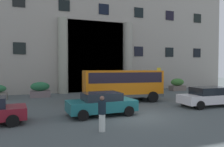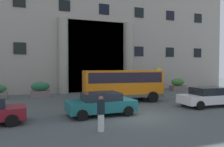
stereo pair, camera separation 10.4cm
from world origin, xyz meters
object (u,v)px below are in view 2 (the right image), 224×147
orange_minibus (122,83)px  hedge_planter_far_west (126,86)px  parked_sedan_far (101,103)px  hedge_planter_east (40,90)px  hedge_planter_entrance_right (178,85)px  pedestrian_man_red_shirt (101,114)px  parked_hatchback_near (209,97)px  bus_stop_sign (159,78)px  motorcycle_near_kerb (199,95)px

orange_minibus → hedge_planter_far_west: bearing=68.8°
orange_minibus → parked_sedan_far: size_ratio=1.62×
orange_minibus → hedge_planter_east: (-6.46, 4.94, -0.87)m
hedge_planter_entrance_right → pedestrian_man_red_shirt: pedestrian_man_red_shirt is taller
parked_hatchback_near → hedge_planter_far_west: bearing=106.7°
hedge_planter_far_west → pedestrian_man_red_shirt: bearing=-118.9°
pedestrian_man_red_shirt → parked_hatchback_near: bearing=113.1°
hedge_planter_far_west → parked_sedan_far: bearing=-122.2°
hedge_planter_entrance_right → parked_sedan_far: 15.96m
bus_stop_sign → hedge_planter_entrance_right: bus_stop_sign is taller
hedge_planter_entrance_right → pedestrian_man_red_shirt: size_ratio=1.15×
hedge_planter_far_west → parked_sedan_far: 11.28m
bus_stop_sign → parked_hatchback_near: size_ratio=0.61×
motorcycle_near_kerb → parked_sedan_far: bearing=-177.4°
pedestrian_man_red_shirt → hedge_planter_east: bearing=-165.9°
hedge_planter_east → parked_sedan_far: 9.92m
bus_stop_sign → motorcycle_near_kerb: size_ratio=1.38×
hedge_planter_far_west → parked_sedan_far: (-6.01, -9.54, -0.00)m
orange_minibus → bus_stop_sign: 5.31m
hedge_planter_far_west → hedge_planter_east: hedge_planter_far_west is taller
parked_hatchback_near → parked_sedan_far: bearing=-178.0°
bus_stop_sign → parked_sedan_far: size_ratio=0.68×
parked_hatchback_near → pedestrian_man_red_shirt: pedestrian_man_red_shirt is taller
hedge_planter_east → pedestrian_man_red_shirt: bearing=-80.5°
bus_stop_sign → hedge_planter_entrance_right: (4.61, 2.99, -1.04)m
parked_sedan_far → hedge_planter_entrance_right: bearing=34.7°
hedge_planter_entrance_right → orange_minibus: bearing=-152.4°
hedge_planter_entrance_right → parked_hatchback_near: bearing=-114.9°
bus_stop_sign → motorcycle_near_kerb: 4.56m
hedge_planter_far_west → parked_sedan_far: hedge_planter_far_west is taller
hedge_planter_east → motorcycle_near_kerb: (12.78, -7.10, -0.25)m
hedge_planter_far_west → parked_hatchback_near: 9.90m
orange_minibus → motorcycle_near_kerb: bearing=-12.2°
parked_hatchback_near → motorcycle_near_kerb: parked_hatchback_near is taller
orange_minibus → pedestrian_man_red_shirt: 8.87m
hedge_planter_far_west → motorcycle_near_kerb: bearing=-63.3°
parked_hatchback_near → pedestrian_man_red_shirt: size_ratio=2.81×
hedge_planter_east → parked_hatchback_near: (11.58, -9.47, 0.03)m
parked_hatchback_near → motorcycle_near_kerb: size_ratio=2.24×
motorcycle_near_kerb → hedge_planter_far_west: bearing=105.9°
orange_minibus → motorcycle_near_kerb: 6.76m
orange_minibus → parked_hatchback_near: bearing=-34.8°
hedge_planter_far_west → hedge_planter_east: bearing=-179.2°
hedge_planter_entrance_right → parked_hatchback_near: hedge_planter_entrance_right is taller
parked_sedan_far → hedge_planter_far_west: bearing=56.2°
parked_sedan_far → orange_minibus: bearing=51.7°
parked_hatchback_near → pedestrian_man_red_shirt: 9.98m
hedge_planter_far_west → hedge_planter_entrance_right: size_ratio=0.90×
orange_minibus → parked_hatchback_near: (5.11, -4.53, -0.84)m
bus_stop_sign → pedestrian_man_red_shirt: size_ratio=1.73×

